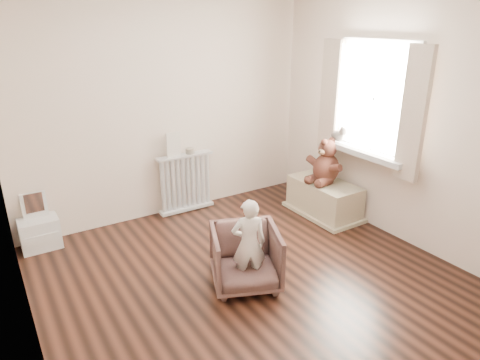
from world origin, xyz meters
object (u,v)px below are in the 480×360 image
toy_bench (324,199)px  teddy_bear (327,162)px  armchair (246,258)px  plush_cat (338,133)px  toy_vanity (38,224)px  child (249,244)px  radiator (186,181)px

toy_bench → teddy_bear: bearing=56.3°
armchair → plush_cat: plush_cat is taller
plush_cat → toy_vanity: bearing=141.0°
armchair → child: child is taller
armchair → teddy_bear: size_ratio=1.12×
toy_bench → plush_cat: bearing=-4.1°
armchair → toy_bench: (1.62, 0.75, -0.07)m
toy_vanity → armchair: toy_vanity is taller
toy_vanity → child: child is taller
child → teddy_bear: bearing=-131.0°
teddy_bear → plush_cat: 0.36m
armchair → child: 0.17m
armchair → toy_vanity: bearing=153.4°
toy_bench → teddy_bear: size_ratio=1.65×
radiator → teddy_bear: size_ratio=1.37×
toy_bench → plush_cat: plush_cat is taller
radiator → armchair: (-0.24, -1.72, -0.12)m
toy_vanity → plush_cat: size_ratio=2.62×
radiator → plush_cat: (1.52, -0.98, 0.61)m
toy_vanity → radiator: bearing=1.0°
toy_vanity → plush_cat: 3.43m
toy_vanity → toy_bench: toy_vanity is taller
radiator → teddy_bear: (1.39, -0.96, 0.28)m
plush_cat → toy_bench: bearing=153.4°
toy_bench → teddy_bear: 0.47m
radiator → toy_vanity: radiator is taller
child → teddy_bear: 1.82m
child → toy_vanity: bearing=-27.4°
radiator → armchair: bearing=-97.8°
teddy_bear → armchair: bearing=-161.8°
armchair → teddy_bear: (1.62, 0.75, 0.40)m
plush_cat → teddy_bear: bearing=150.6°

